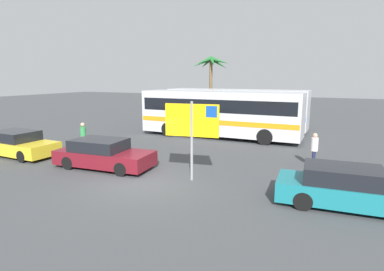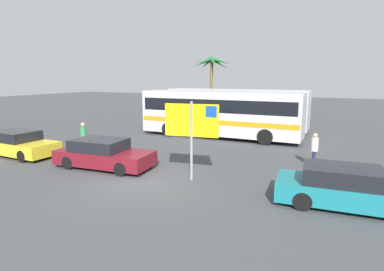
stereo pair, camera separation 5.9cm
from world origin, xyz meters
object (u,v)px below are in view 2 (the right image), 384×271
at_px(car_yellow, 18,144).
at_px(pedestrian_crossing_lot, 84,135).
at_px(ferry_sign, 193,124).
at_px(pedestrian_by_bus, 314,147).
at_px(car_teal, 348,188).
at_px(bus_front_coach, 220,112).
at_px(bus_rear_coach, 236,107).
at_px(car_maroon, 103,154).

xyz_separation_m(car_yellow, pedestrian_crossing_lot, (2.82, 1.85, 0.37)).
bearing_deg(ferry_sign, pedestrian_by_bus, 34.98).
bearing_deg(car_teal, bus_front_coach, 125.99).
bearing_deg(pedestrian_crossing_lot, bus_rear_coach, 178.41).
bearing_deg(pedestrian_crossing_lot, car_yellow, -34.34).
height_order(car_yellow, pedestrian_crossing_lot, pedestrian_crossing_lot).
relative_size(car_maroon, pedestrian_crossing_lot, 2.71).
relative_size(car_maroon, car_yellow, 1.05).
height_order(car_maroon, pedestrian_by_bus, pedestrian_by_bus).
bearing_deg(pedestrian_by_bus, pedestrian_crossing_lot, 17.31).
bearing_deg(car_maroon, pedestrian_by_bus, 20.95).
distance_m(ferry_sign, pedestrian_by_bus, 6.07).
distance_m(bus_front_coach, pedestrian_crossing_lot, 9.14).
bearing_deg(ferry_sign, car_maroon, 173.17).
bearing_deg(ferry_sign, bus_front_coach, 95.30).
relative_size(car_teal, car_yellow, 1.05).
bearing_deg(pedestrian_by_bus, bus_rear_coach, -48.25).
bearing_deg(car_yellow, pedestrian_by_bus, 18.25).
bearing_deg(car_maroon, car_teal, -5.71).
relative_size(bus_rear_coach, car_teal, 2.37).
relative_size(bus_rear_coach, pedestrian_by_bus, 6.85).
relative_size(pedestrian_crossing_lot, pedestrian_by_bus, 1.06).
bearing_deg(car_maroon, pedestrian_crossing_lot, 144.56).
bearing_deg(pedestrian_by_bus, car_teal, 112.25).
bearing_deg(ferry_sign, car_teal, -11.86).
height_order(car_yellow, pedestrian_by_bus, pedestrian_by_bus).
bearing_deg(car_teal, pedestrian_by_bus, 103.29).
bearing_deg(car_yellow, bus_front_coach, 51.40).
xyz_separation_m(bus_rear_coach, pedestrian_by_bus, (6.56, -8.81, -0.84)).
bearing_deg(bus_rear_coach, pedestrian_crossing_lot, -113.99).
bearing_deg(ferry_sign, pedestrian_crossing_lot, 159.54).
distance_m(bus_front_coach, car_maroon, 9.58).
relative_size(ferry_sign, car_yellow, 0.72).
bearing_deg(car_yellow, bus_rear_coach, 60.61).
xyz_separation_m(car_teal, car_yellow, (-15.78, 0.03, 0.00)).
height_order(bus_rear_coach, ferry_sign, ferry_sign).
relative_size(ferry_sign, car_maroon, 0.69).
relative_size(bus_rear_coach, ferry_sign, 3.44).
height_order(car_maroon, car_teal, same).
distance_m(car_maroon, pedestrian_crossing_lot, 3.30).
bearing_deg(car_teal, pedestrian_crossing_lot, 167.87).
distance_m(bus_rear_coach, car_maroon, 13.25).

